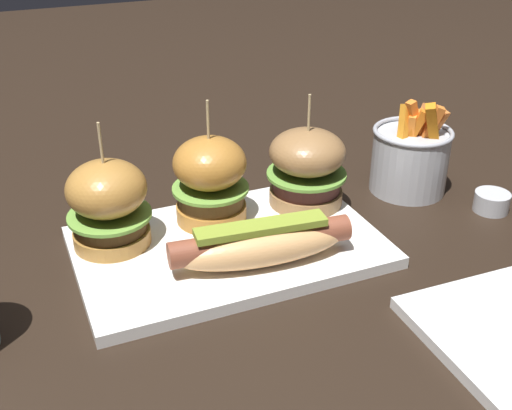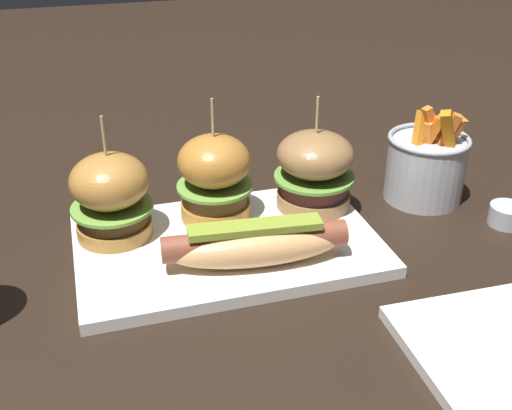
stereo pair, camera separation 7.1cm
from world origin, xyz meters
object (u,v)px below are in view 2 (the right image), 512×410
object	(u,v)px
slider_right	(315,169)
hot_dog	(255,244)
slider_left	(111,196)
fries_bucket	(426,165)
platter_main	(228,245)
sauce_ramekin	(507,214)
slider_center	(218,177)

from	to	relation	value
slider_right	hot_dog	bearing A→B (deg)	-135.64
hot_dog	slider_left	bearing A→B (deg)	143.75
hot_dog	slider_right	bearing A→B (deg)	44.36
hot_dog	fries_bucket	bearing A→B (deg)	21.99
platter_main	slider_right	distance (m)	0.14
platter_main	slider_left	size ratio (longest dim) A/B	2.35
platter_main	slider_left	bearing A→B (deg)	158.04
platter_main	slider_left	xyz separation A→B (m)	(-0.12, 0.05, 0.06)
sauce_ramekin	slider_center	bearing A→B (deg)	164.41
sauce_ramekin	fries_bucket	bearing A→B (deg)	124.82
slider_right	sauce_ramekin	xyz separation A→B (m)	(0.22, -0.09, -0.05)
platter_main	sauce_ramekin	xyz separation A→B (m)	(0.34, -0.04, 0.01)
platter_main	hot_dog	bearing A→B (deg)	-71.72
platter_main	fries_bucket	bearing A→B (deg)	10.81
hot_dog	sauce_ramekin	size ratio (longest dim) A/B	4.48
slider_center	fries_bucket	xyz separation A→B (m)	(0.27, -0.00, -0.02)
platter_main	slider_center	world-z (taller)	slider_center
slider_left	fries_bucket	size ratio (longest dim) A/B	1.10
slider_right	fries_bucket	bearing A→B (deg)	0.81
slider_left	fries_bucket	bearing A→B (deg)	0.67
fries_bucket	sauce_ramekin	xyz separation A→B (m)	(0.06, -0.09, -0.03)
fries_bucket	slider_left	bearing A→B (deg)	-179.33
slider_left	sauce_ramekin	xyz separation A→B (m)	(0.46, -0.09, -0.05)
fries_bucket	sauce_ramekin	bearing A→B (deg)	-55.18
hot_dog	sauce_ramekin	world-z (taller)	hot_dog
hot_dog	slider_right	distance (m)	0.15
slider_center	sauce_ramekin	bearing A→B (deg)	-15.59
slider_center	sauce_ramekin	distance (m)	0.35
sauce_ramekin	hot_dog	bearing A→B (deg)	-177.44
slider_right	sauce_ramekin	size ratio (longest dim) A/B	3.19
sauce_ramekin	slider_left	bearing A→B (deg)	169.42
slider_center	slider_left	bearing A→B (deg)	-176.32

